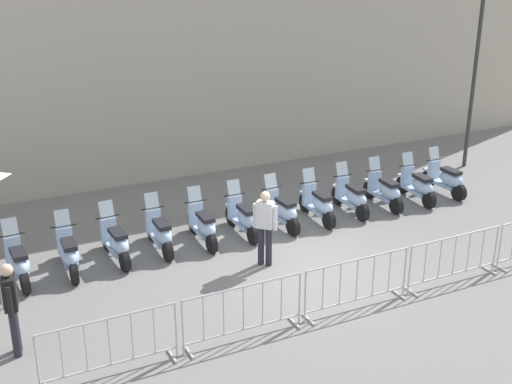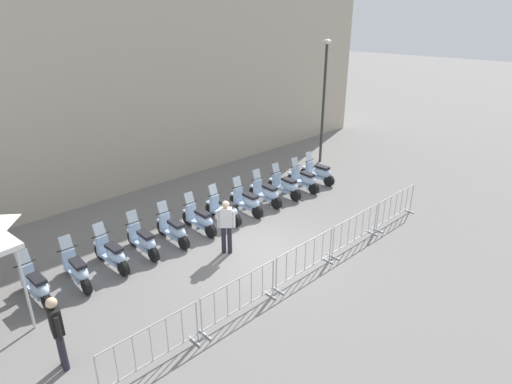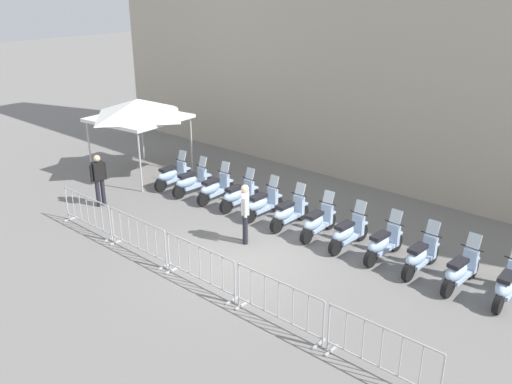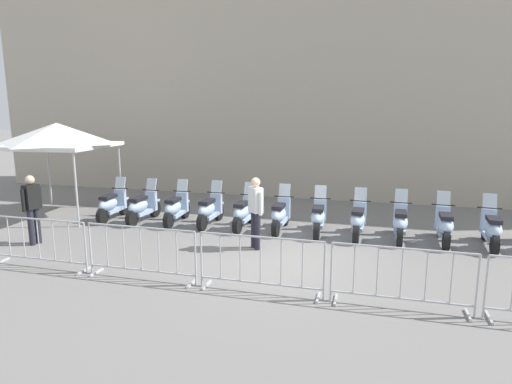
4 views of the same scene
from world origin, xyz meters
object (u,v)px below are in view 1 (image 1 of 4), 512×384
at_px(motorcycle_2, 116,242).
at_px(officer_mid_plaza, 11,304).
at_px(motorcycle_1, 69,253).
at_px(motorcycle_10, 418,186).
at_px(barrier_segment_1, 243,313).
at_px(officer_near_row_end, 265,224).
at_px(barrier_segment_3, 454,259).
at_px(motorcycle_0, 18,263).
at_px(motorcycle_6, 282,210).
at_px(barrier_segment_0, 110,347).
at_px(barrier_segment_2, 357,284).
at_px(motorcycle_8, 352,197).
at_px(motorcycle_4, 203,226).
at_px(motorcycle_3, 160,233).
at_px(street_lamp, 476,58).
at_px(motorcycle_5, 243,218).
at_px(motorcycle_9, 385,191).
at_px(motorcycle_7, 319,204).
at_px(motorcycle_11, 446,179).

xyz_separation_m(motorcycle_2, officer_mid_plaza, (-2.79, -2.44, 0.53)).
xyz_separation_m(motorcycle_1, motorcycle_10, (9.33, -1.03, 0.00)).
distance_m(motorcycle_1, barrier_segment_1, 4.56).
xyz_separation_m(motorcycle_2, officer_near_row_end, (2.68, -1.93, 0.53)).
relative_size(motorcycle_2, barrier_segment_3, 0.75).
distance_m(motorcycle_0, motorcycle_1, 1.04).
xyz_separation_m(motorcycle_6, barrier_segment_0, (-5.78, -3.42, 0.07)).
distance_m(barrier_segment_2, officer_near_row_end, 2.58).
bearing_deg(motorcycle_8, motorcycle_4, 173.73).
relative_size(barrier_segment_2, officer_near_row_end, 1.34).
height_order(motorcycle_1, motorcycle_10, same).
bearing_deg(motorcycle_8, motorcycle_0, 174.26).
height_order(motorcycle_3, street_lamp, street_lamp).
bearing_deg(street_lamp, motorcycle_0, -179.06).
height_order(motorcycle_5, barrier_segment_0, motorcycle_5).
bearing_deg(motorcycle_9, officer_near_row_end, -166.19).
bearing_deg(officer_mid_plaza, motorcycle_10, 7.41).
height_order(motorcycle_8, barrier_segment_2, motorcycle_8).
relative_size(motorcycle_1, motorcycle_7, 1.00).
relative_size(motorcycle_8, barrier_segment_3, 0.74).
distance_m(motorcycle_0, barrier_segment_3, 9.05).
xyz_separation_m(motorcycle_7, officer_mid_plaza, (-7.96, -1.82, 0.53)).
xyz_separation_m(barrier_segment_0, street_lamp, (13.38, 4.26, 2.87)).
height_order(motorcycle_8, barrier_segment_0, motorcycle_8).
height_order(motorcycle_9, barrier_segment_1, motorcycle_9).
bearing_deg(barrier_segment_3, motorcycle_6, 108.36).
distance_m(motorcycle_0, motorcycle_7, 7.29).
distance_m(motorcycle_5, barrier_segment_3, 5.01).
bearing_deg(street_lamp, motorcycle_5, -175.23).
xyz_separation_m(motorcycle_0, barrier_segment_2, (5.24, -4.58, 0.07)).
xyz_separation_m(motorcycle_6, barrier_segment_3, (1.41, -4.25, 0.07)).
xyz_separation_m(motorcycle_8, motorcycle_10, (2.06, -0.32, 0.00)).
bearing_deg(motorcycle_11, motorcycle_2, 173.69).
distance_m(motorcycle_9, street_lamp, 5.51).
height_order(motorcycle_1, officer_mid_plaza, officer_mid_plaza).
distance_m(street_lamp, officer_mid_plaza, 15.00).
xyz_separation_m(motorcycle_5, barrier_segment_0, (-4.74, -3.53, 0.07)).
bearing_deg(officer_near_row_end, motorcycle_9, 13.81).
distance_m(barrier_segment_0, barrier_segment_1, 2.41).
relative_size(motorcycle_5, barrier_segment_2, 0.75).
bearing_deg(officer_near_row_end, barrier_segment_3, -43.92).
distance_m(motorcycle_2, motorcycle_3, 1.04).
xyz_separation_m(motorcycle_7, barrier_segment_1, (-4.41, -3.54, 0.07)).
bearing_deg(motorcycle_9, barrier_segment_0, -160.95).
xyz_separation_m(motorcycle_2, motorcycle_9, (7.25, -0.81, 0.00)).
relative_size(motorcycle_3, barrier_segment_1, 0.74).
xyz_separation_m(motorcycle_2, motorcycle_8, (6.21, -0.68, 0.00)).
height_order(motorcycle_6, street_lamp, street_lamp).
relative_size(motorcycle_0, barrier_segment_3, 0.75).
xyz_separation_m(barrier_segment_2, barrier_segment_3, (2.40, -0.28, 0.00)).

